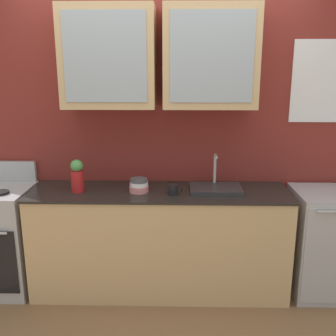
{
  "coord_description": "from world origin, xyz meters",
  "views": [
    {
      "loc": [
        0.14,
        -3.03,
        1.87
      ],
      "look_at": [
        0.07,
        0.0,
        1.08
      ],
      "focal_mm": 41.43,
      "sensor_mm": 36.0,
      "label": 1
    }
  ],
  "objects": [
    {
      "name": "vase",
      "position": [
        -0.66,
        -0.03,
        1.02
      ],
      "size": [
        0.1,
        0.1,
        0.27
      ],
      "color": "#B21E1E",
      "rests_on": "counter"
    },
    {
      "name": "ground_plane",
      "position": [
        0.0,
        0.0,
        0.0
      ],
      "size": [
        10.0,
        10.0,
        0.0
      ],
      "primitive_type": "plane",
      "color": "brown"
    },
    {
      "name": "sink_faucet",
      "position": [
        0.46,
        0.03,
        0.91
      ],
      "size": [
        0.42,
        0.3,
        0.29
      ],
      "color": "#2D2D30",
      "rests_on": "counter"
    },
    {
      "name": "cup_near_sink",
      "position": [
        0.11,
        -0.09,
        0.93
      ],
      "size": [
        0.11,
        0.08,
        0.08
      ],
      "color": "black",
      "rests_on": "counter"
    },
    {
      "name": "bowl_stack",
      "position": [
        -0.16,
        -0.03,
        0.94
      ],
      "size": [
        0.16,
        0.16,
        0.11
      ],
      "color": "#D87F84",
      "rests_on": "counter"
    },
    {
      "name": "back_wall_unit",
      "position": [
        0.01,
        0.27,
        1.5
      ],
      "size": [
        3.6,
        0.46,
        2.61
      ],
      "color": "maroon",
      "rests_on": "ground_plane"
    },
    {
      "name": "counter",
      "position": [
        0.0,
        0.0,
        0.45
      ],
      "size": [
        2.13,
        0.58,
        0.89
      ],
      "color": "tan",
      "rests_on": "ground_plane"
    },
    {
      "name": "dishwasher",
      "position": [
        1.4,
        -0.0,
        0.45
      ],
      "size": [
        0.57,
        0.57,
        0.89
      ],
      "color": "#ADAFB5",
      "rests_on": "ground_plane"
    }
  ]
}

